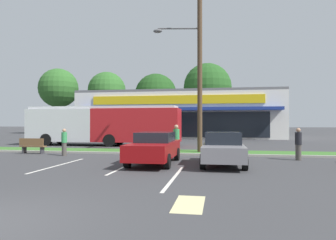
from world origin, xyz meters
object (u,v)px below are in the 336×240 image
at_px(city_bus, 104,124).
at_px(bus_stop_bench, 32,146).
at_px(utility_pole, 198,61).
at_px(car_2, 155,147).
at_px(car_1, 223,148).
at_px(pedestrian_near_bench, 64,142).
at_px(pedestrian_by_pole, 176,140).
at_px(pedestrian_mid, 298,144).

height_order(city_bus, bus_stop_bench, city_bus).
bearing_deg(utility_pole, car_2, -109.02).
bearing_deg(utility_pole, car_1, -72.71).
bearing_deg(pedestrian_near_bench, utility_pole, 99.13).
distance_m(utility_pole, car_1, 7.04).
bearing_deg(bus_stop_bench, city_bus, -104.65).
bearing_deg(car_1, utility_pole, -162.71).
bearing_deg(car_2, utility_pole, 160.98).
relative_size(utility_pole, bus_stop_bench, 6.72).
distance_m(car_1, pedestrian_by_pole, 4.04).
relative_size(city_bus, bus_stop_bench, 8.04).
distance_m(bus_stop_bench, pedestrian_mid, 15.38).
bearing_deg(pedestrian_mid, pedestrian_by_pole, 158.18).
bearing_deg(city_bus, car_1, 133.68).
bearing_deg(utility_pole, pedestrian_near_bench, -162.48).
height_order(city_bus, pedestrian_mid, city_bus).
xyz_separation_m(bus_stop_bench, pedestrian_by_pole, (8.97, 0.01, 0.40)).
relative_size(city_bus, pedestrian_mid, 7.80).
xyz_separation_m(bus_stop_bench, car_2, (8.39, -3.20, 0.26)).
relative_size(utility_pole, pedestrian_near_bench, 6.85).
bearing_deg(car_1, pedestrian_mid, 122.03).
xyz_separation_m(car_2, pedestrian_near_bench, (-5.89, 2.47, 0.03)).
relative_size(car_2, pedestrian_near_bench, 2.97).
xyz_separation_m(bus_stop_bench, car_1, (11.55, -3.10, 0.25)).
bearing_deg(car_1, pedestrian_by_pole, -140.30).
bearing_deg(pedestrian_near_bench, city_bus, 176.49).
bearing_deg(pedestrian_by_pole, utility_pole, -172.59).
distance_m(car_1, pedestrian_mid, 4.50).
relative_size(bus_stop_bench, car_1, 0.36).
height_order(utility_pole, car_2, utility_pole).
relative_size(utility_pole, city_bus, 0.84).
bearing_deg(city_bus, utility_pole, 146.75).
distance_m(bus_stop_bench, pedestrian_near_bench, 2.62).
xyz_separation_m(car_1, pedestrian_mid, (3.81, 2.38, 0.07)).
bearing_deg(pedestrian_mid, bus_stop_bench, 161.96).
distance_m(city_bus, pedestrian_mid, 15.61).
height_order(utility_pole, pedestrian_mid, utility_pole).
bearing_deg(pedestrian_mid, city_bus, 134.80).
height_order(bus_stop_bench, car_1, car_1).
height_order(pedestrian_near_bench, pedestrian_by_pole, pedestrian_by_pole).
bearing_deg(car_2, pedestrian_near_bench, -112.75).
relative_size(city_bus, car_1, 2.91).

